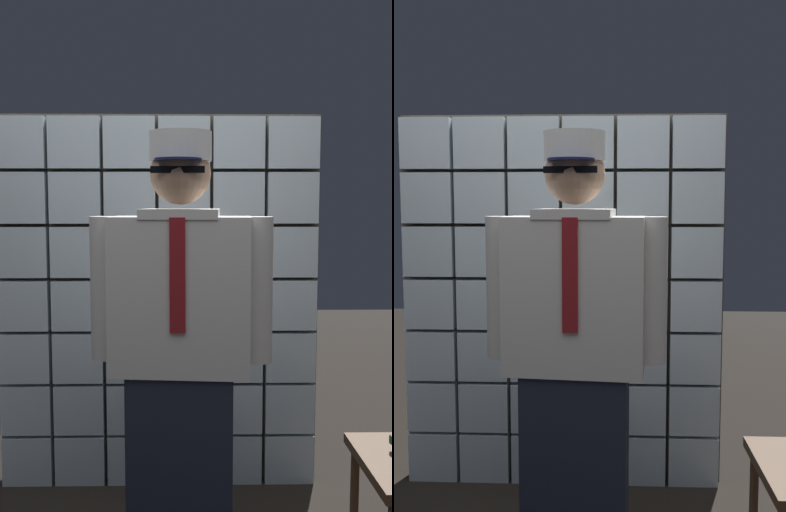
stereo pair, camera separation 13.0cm
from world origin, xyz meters
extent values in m
cube|color=silver|center=(-0.68, 1.18, 0.13)|extent=(0.26, 0.08, 0.26)
cube|color=silver|center=(-0.41, 1.18, 0.13)|extent=(0.26, 0.08, 0.26)
cube|color=silver|center=(-0.14, 1.18, 0.13)|extent=(0.26, 0.08, 0.26)
cube|color=silver|center=(0.14, 1.18, 0.13)|extent=(0.26, 0.08, 0.26)
cube|color=silver|center=(0.41, 1.18, 0.13)|extent=(0.26, 0.08, 0.26)
cube|color=silver|center=(0.68, 1.18, 0.13)|extent=(0.26, 0.08, 0.26)
cube|color=silver|center=(-0.68, 1.18, 0.40)|extent=(0.26, 0.08, 0.26)
cube|color=silver|center=(-0.41, 1.18, 0.40)|extent=(0.26, 0.08, 0.26)
cube|color=silver|center=(-0.14, 1.18, 0.40)|extent=(0.26, 0.08, 0.26)
cube|color=silver|center=(0.14, 1.18, 0.40)|extent=(0.26, 0.08, 0.26)
cube|color=silver|center=(0.41, 1.18, 0.40)|extent=(0.26, 0.08, 0.26)
cube|color=silver|center=(0.68, 1.18, 0.40)|extent=(0.26, 0.08, 0.26)
cube|color=silver|center=(-0.68, 1.18, 0.67)|extent=(0.26, 0.08, 0.26)
cube|color=silver|center=(-0.41, 1.18, 0.67)|extent=(0.26, 0.08, 0.26)
cube|color=silver|center=(-0.14, 1.18, 0.67)|extent=(0.26, 0.08, 0.26)
cube|color=silver|center=(0.14, 1.18, 0.67)|extent=(0.26, 0.08, 0.26)
cube|color=silver|center=(0.41, 1.18, 0.67)|extent=(0.26, 0.08, 0.26)
cube|color=silver|center=(0.68, 1.18, 0.67)|extent=(0.26, 0.08, 0.26)
cube|color=silver|center=(-0.68, 1.18, 0.95)|extent=(0.26, 0.08, 0.26)
cube|color=silver|center=(-0.41, 1.18, 0.95)|extent=(0.26, 0.08, 0.26)
cube|color=silver|center=(-0.14, 1.18, 0.95)|extent=(0.26, 0.08, 0.26)
cube|color=silver|center=(0.14, 1.18, 0.95)|extent=(0.26, 0.08, 0.26)
cube|color=silver|center=(0.41, 1.18, 0.95)|extent=(0.26, 0.08, 0.26)
cube|color=silver|center=(0.68, 1.18, 0.95)|extent=(0.26, 0.08, 0.26)
cube|color=silver|center=(-0.68, 1.18, 1.22)|extent=(0.26, 0.08, 0.26)
cube|color=silver|center=(-0.41, 1.18, 1.22)|extent=(0.26, 0.08, 0.26)
cube|color=silver|center=(-0.14, 1.18, 1.22)|extent=(0.26, 0.08, 0.26)
cube|color=silver|center=(0.14, 1.18, 1.22)|extent=(0.26, 0.08, 0.26)
cube|color=silver|center=(0.41, 1.18, 1.22)|extent=(0.26, 0.08, 0.26)
cube|color=silver|center=(0.68, 1.18, 1.22)|extent=(0.26, 0.08, 0.26)
cube|color=silver|center=(-0.68, 1.18, 1.49)|extent=(0.26, 0.08, 0.26)
cube|color=silver|center=(-0.41, 1.18, 1.49)|extent=(0.26, 0.08, 0.26)
cube|color=silver|center=(-0.14, 1.18, 1.49)|extent=(0.26, 0.08, 0.26)
cube|color=silver|center=(0.14, 1.18, 1.49)|extent=(0.26, 0.08, 0.26)
cube|color=silver|center=(0.41, 1.18, 1.49)|extent=(0.26, 0.08, 0.26)
cube|color=silver|center=(0.68, 1.18, 1.49)|extent=(0.26, 0.08, 0.26)
cube|color=silver|center=(-0.68, 1.18, 1.77)|extent=(0.26, 0.08, 0.26)
cube|color=silver|center=(-0.41, 1.18, 1.77)|extent=(0.26, 0.08, 0.26)
cube|color=silver|center=(-0.14, 1.18, 1.77)|extent=(0.26, 0.08, 0.26)
cube|color=silver|center=(0.14, 1.18, 1.77)|extent=(0.26, 0.08, 0.26)
cube|color=silver|center=(0.41, 1.18, 1.77)|extent=(0.26, 0.08, 0.26)
cube|color=silver|center=(0.68, 1.18, 1.77)|extent=(0.26, 0.08, 0.26)
cube|color=#4C4438|center=(0.00, 1.23, 0.95)|extent=(1.66, 0.02, 1.94)
cube|color=#1E2333|center=(0.12, 0.40, 0.42)|extent=(0.41, 0.24, 0.83)
cube|color=silver|center=(0.12, 0.40, 1.13)|extent=(0.54, 0.27, 0.59)
cube|color=maroon|center=(0.11, 0.28, 1.21)|extent=(0.06, 0.01, 0.41)
cube|color=silver|center=(0.12, 0.40, 1.43)|extent=(0.31, 0.26, 0.04)
sphere|color=tan|center=(0.12, 0.40, 1.58)|extent=(0.23, 0.23, 0.23)
ellipsoid|color=black|center=(0.12, 0.35, 1.54)|extent=(0.15, 0.09, 0.10)
cube|color=black|center=(0.11, 0.29, 1.59)|extent=(0.19, 0.03, 0.02)
cylinder|color=#191E47|center=(0.12, 0.31, 1.62)|extent=(0.18, 0.18, 0.01)
cylinder|color=white|center=(0.12, 0.40, 1.68)|extent=(0.23, 0.23, 0.11)
cylinder|color=silver|center=(0.41, 0.37, 1.15)|extent=(0.11, 0.11, 0.54)
cylinder|color=silver|center=(-0.17, 0.42, 1.15)|extent=(0.11, 0.11, 0.54)
cylinder|color=#513823|center=(0.85, 0.55, 0.23)|extent=(0.04, 0.04, 0.47)
camera|label=1|loc=(0.14, -1.75, 1.48)|focal=40.65mm
camera|label=2|loc=(0.27, -1.75, 1.48)|focal=40.65mm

